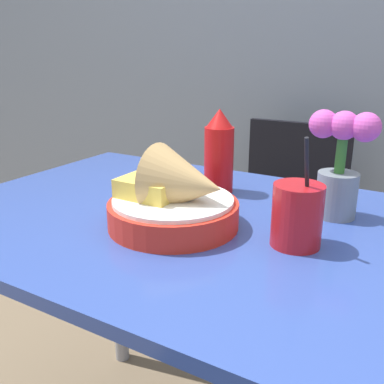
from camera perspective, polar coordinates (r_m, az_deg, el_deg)
The scene contains 6 objects.
dining_table at distance 0.92m, azimuth 1.49°, elevation -10.30°, with size 1.14×0.74×0.77m.
chair_far_window at distance 1.70m, azimuth 12.49°, elevation -2.48°, with size 0.40×0.40×0.84m.
food_basket at distance 0.81m, azimuth -2.00°, elevation -1.02°, with size 0.25×0.25×0.16m.
ketchup_bottle at distance 1.02m, azimuth 3.61°, elevation 5.26°, with size 0.07×0.07×0.20m.
drink_cup at distance 0.76m, azimuth 13.81°, elevation -3.29°, with size 0.09×0.09×0.20m.
flower_vase at distance 0.90m, azimuth 19.13°, elevation 3.71°, with size 0.14×0.08×0.22m.
Camera 1 is at (0.39, -0.71, 1.10)m, focal length 40.00 mm.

